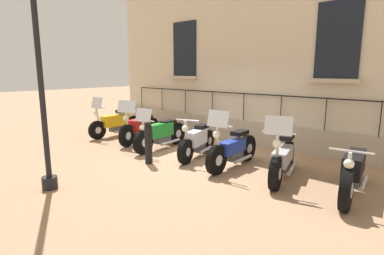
# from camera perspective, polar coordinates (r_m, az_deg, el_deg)

# --- Properties ---
(ground_plane) EXTENTS (60.00, 60.00, 0.00)m
(ground_plane) POSITION_cam_1_polar(r_m,az_deg,el_deg) (8.00, 0.23, -5.59)
(ground_plane) COLOR #9E7A5B
(building_facade) EXTENTS (0.82, 11.72, 7.46)m
(building_facade) POSITION_cam_1_polar(r_m,az_deg,el_deg) (10.04, 11.33, 18.40)
(building_facade) COLOR beige
(building_facade) RESTS_ON ground_plane
(motorcycle_yellow) EXTENTS (2.13, 0.62, 1.37)m
(motorcycle_yellow) POSITION_cam_1_polar(r_m,az_deg,el_deg) (10.84, -13.98, 0.88)
(motorcycle_yellow) COLOR black
(motorcycle_yellow) RESTS_ON ground_plane
(motorcycle_red) EXTENTS (2.02, 0.88, 1.37)m
(motorcycle_red) POSITION_cam_1_polar(r_m,az_deg,el_deg) (9.73, -9.65, -0.01)
(motorcycle_red) COLOR black
(motorcycle_red) RESTS_ON ground_plane
(motorcycle_green) EXTENTS (2.12, 0.62, 1.24)m
(motorcycle_green) POSITION_cam_1_polar(r_m,az_deg,el_deg) (8.78, -5.85, -1.17)
(motorcycle_green) COLOR black
(motorcycle_green) RESTS_ON ground_plane
(motorcycle_white) EXTENTS (1.88, 0.75, 1.07)m
(motorcycle_white) POSITION_cam_1_polar(r_m,az_deg,el_deg) (7.93, 0.97, -2.67)
(motorcycle_white) COLOR black
(motorcycle_white) RESTS_ON ground_plane
(motorcycle_blue) EXTENTS (2.00, 0.63, 1.40)m
(motorcycle_blue) POSITION_cam_1_polar(r_m,az_deg,el_deg) (7.17, 7.55, -4.09)
(motorcycle_blue) COLOR black
(motorcycle_blue) RESTS_ON ground_plane
(motorcycle_silver) EXTENTS (1.99, 0.79, 1.41)m
(motorcycle_silver) POSITION_cam_1_polar(r_m,az_deg,el_deg) (6.66, 16.50, -5.64)
(motorcycle_silver) COLOR black
(motorcycle_silver) RESTS_ON ground_plane
(motorcycle_black) EXTENTS (2.22, 0.65, 0.99)m
(motorcycle_black) POSITION_cam_1_polar(r_m,az_deg,el_deg) (6.26, 27.76, -7.30)
(motorcycle_black) COLOR black
(motorcycle_black) RESTS_ON ground_plane
(bollard) EXTENTS (0.18, 0.18, 1.04)m
(bollard) POSITION_cam_1_polar(r_m,az_deg,el_deg) (7.45, -8.09, -2.77)
(bollard) COLOR black
(bollard) RESTS_ON ground_plane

